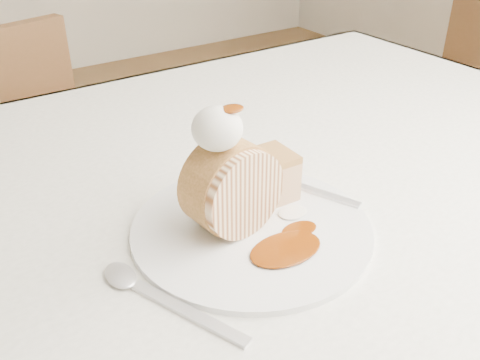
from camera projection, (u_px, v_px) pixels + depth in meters
table at (228, 219)px, 0.83m from camera, size 1.40×0.90×0.75m
plate at (251, 228)px, 0.65m from camera, size 0.30×0.30×0.01m
roulade_slice at (232, 188)px, 0.62m from camera, size 0.11×0.07×0.11m
cake_chunk at (267, 179)px, 0.69m from camera, size 0.07×0.06×0.05m
whipped_cream at (217, 128)px, 0.57m from camera, size 0.06×0.06×0.05m
caramel_drizzle at (232, 103)px, 0.56m from camera, size 0.03×0.02×0.01m
caramel_pool at (286, 249)px, 0.60m from camera, size 0.09×0.06×0.00m
fork at (317, 191)px, 0.71m from camera, size 0.09×0.17×0.00m
spoon at (189, 312)px, 0.53m from camera, size 0.09×0.17×0.00m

